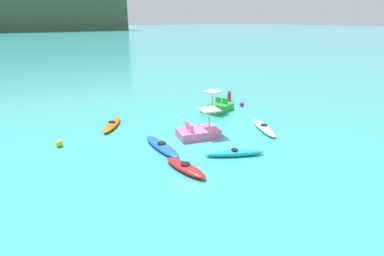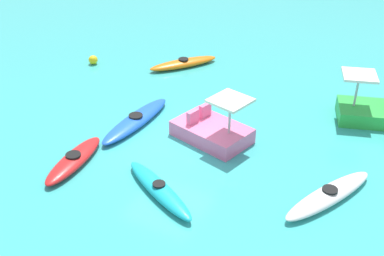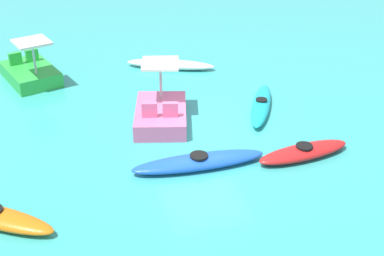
% 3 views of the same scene
% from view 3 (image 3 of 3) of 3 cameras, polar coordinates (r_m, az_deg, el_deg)
% --- Properties ---
extents(ground_plane, '(600.00, 600.00, 0.00)m').
position_cam_3_polar(ground_plane, '(15.25, 1.38, -0.70)').
color(ground_plane, '#38ADA8').
extents(kayak_cyan, '(2.97, 1.98, 0.37)m').
position_cam_3_polar(kayak_cyan, '(16.74, 7.52, 2.50)').
color(kayak_cyan, '#19B7C6').
rests_on(kayak_cyan, ground_plane).
extents(kayak_blue, '(0.91, 3.58, 0.37)m').
position_cam_3_polar(kayak_blue, '(13.68, 0.75, -3.67)').
color(kayak_blue, blue).
rests_on(kayak_blue, ground_plane).
extents(kayak_red, '(0.96, 2.75, 0.37)m').
position_cam_3_polar(kayak_red, '(14.40, 12.03, -2.55)').
color(kayak_red, red).
rests_on(kayak_red, ground_plane).
extents(kayak_white, '(2.03, 3.27, 0.37)m').
position_cam_3_polar(kayak_white, '(19.78, -2.37, 6.93)').
color(kayak_white, white).
rests_on(kayak_white, ground_plane).
extents(pedal_boat_pink, '(2.72, 2.09, 1.68)m').
position_cam_3_polar(pedal_boat_pink, '(15.77, -3.40, 1.69)').
color(pedal_boat_pink, pink).
rests_on(pedal_boat_pink, ground_plane).
extents(pedal_boat_green, '(2.73, 2.13, 1.68)m').
position_cam_3_polar(pedal_boat_green, '(19.47, -17.14, 5.84)').
color(pedal_boat_green, green).
rests_on(pedal_boat_green, ground_plane).
extents(buoy_purple, '(0.37, 0.37, 0.37)m').
position_cam_3_polar(buoy_purple, '(21.86, -17.14, 7.88)').
color(buoy_purple, purple).
rests_on(buoy_purple, ground_plane).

